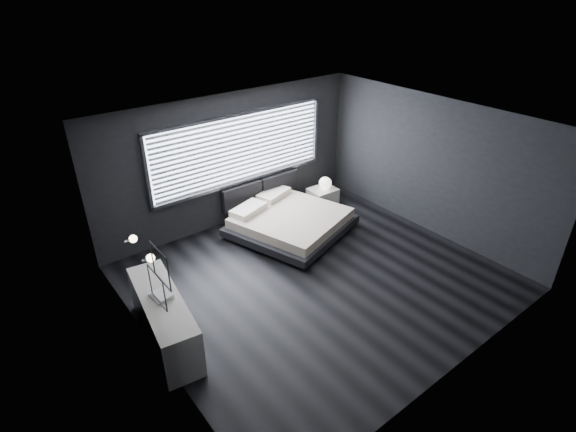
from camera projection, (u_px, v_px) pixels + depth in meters
room at (320, 209)px, 7.41m from camera, size 6.04×6.00×2.80m
window at (241, 149)px, 9.28m from camera, size 4.14×0.09×1.52m
headboard at (261, 190)px, 9.98m from camera, size 1.96×0.16×0.52m
sconce_near at (150, 258)px, 5.80m from camera, size 0.18×0.11×0.11m
sconce_far at (133, 239)px, 6.21m from camera, size 0.18×0.11×0.11m
wall_art_upper at (160, 266)px, 5.22m from camera, size 0.01×0.48×0.48m
wall_art_lower at (157, 288)px, 5.61m from camera, size 0.01×0.48×0.48m
bed at (290, 221)px, 9.39m from camera, size 2.70×2.64×0.56m
nightstand at (323, 196)px, 10.60m from camera, size 0.63×0.54×0.36m
orb_lamp at (325, 183)px, 10.45m from camera, size 0.29×0.29×0.29m
dresser at (164, 319)px, 6.57m from camera, size 0.82×2.00×0.78m
book_stack at (161, 295)px, 6.38m from camera, size 0.27×0.35×0.07m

